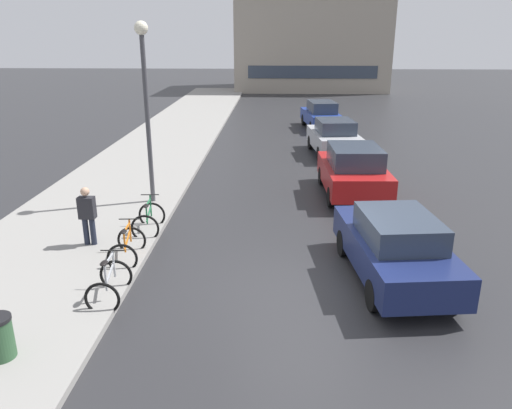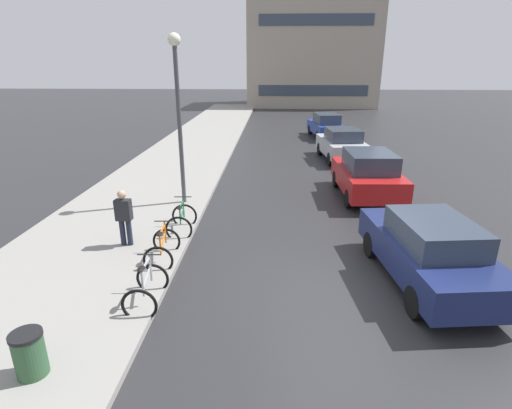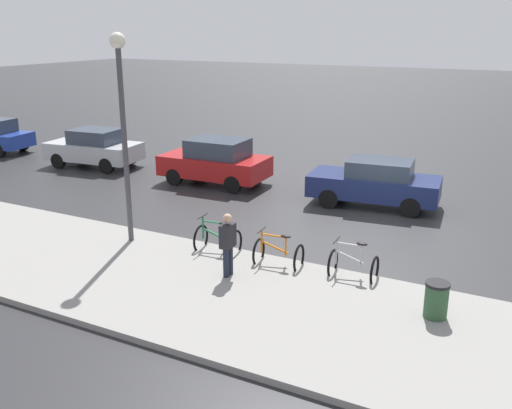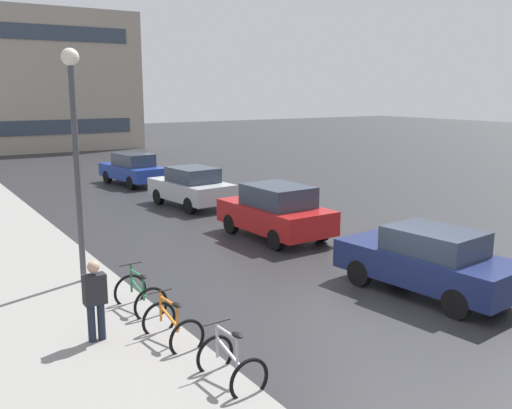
% 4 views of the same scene
% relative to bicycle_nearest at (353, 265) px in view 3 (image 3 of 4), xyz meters
% --- Properties ---
extents(ground_plane, '(140.00, 140.00, 0.00)m').
position_rel_bicycle_nearest_xyz_m(ground_plane, '(3.84, 0.67, -0.40)').
color(ground_plane, '#28282B').
extents(bicycle_nearest, '(0.74, 1.09, 1.00)m').
position_rel_bicycle_nearest_xyz_m(bicycle_nearest, '(0.00, 0.00, 0.00)').
color(bicycle_nearest, black).
rests_on(bicycle_nearest, ground).
extents(bicycle_second, '(0.79, 1.17, 0.97)m').
position_rel_bicycle_nearest_xyz_m(bicycle_second, '(-0.17, 1.85, -0.00)').
color(bicycle_second, black).
rests_on(bicycle_second, ground).
extents(bicycle_third, '(0.82, 1.11, 1.02)m').
position_rel_bicycle_nearest_xyz_m(bicycle_third, '(-0.09, 3.63, 0.01)').
color(bicycle_third, black).
rests_on(bicycle_third, ground).
extents(car_navy, '(2.23, 4.38, 1.57)m').
position_rel_bicycle_nearest_xyz_m(car_navy, '(6.00, 1.26, 0.40)').
color(car_navy, navy).
rests_on(car_navy, ground).
extents(car_red, '(2.09, 4.06, 1.71)m').
position_rel_bicycle_nearest_xyz_m(car_red, '(5.97, 7.39, 0.46)').
color(car_red, '#AD1919').
rests_on(car_red, ground).
extents(car_silver, '(2.25, 4.08, 1.61)m').
position_rel_bicycle_nearest_xyz_m(car_silver, '(5.97, 13.39, 0.41)').
color(car_silver, '#B2B5BA').
rests_on(car_silver, ground).
extents(pedestrian, '(0.40, 0.25, 1.65)m').
position_rel_bicycle_nearest_xyz_m(pedestrian, '(-1.34, 2.59, 0.54)').
color(pedestrian, '#1E2333').
rests_on(pedestrian, ground).
extents(streetlamp, '(0.40, 0.40, 5.58)m').
position_rel_bicycle_nearest_xyz_m(streetlamp, '(-0.56, 6.10, 3.29)').
color(streetlamp, '#424247').
rests_on(streetlamp, ground).
extents(trash_bin, '(0.49, 0.49, 0.89)m').
position_rel_bicycle_nearest_xyz_m(trash_bin, '(-1.15, -2.09, 0.05)').
color(trash_bin, '#2D5133').
rests_on(trash_bin, ground).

